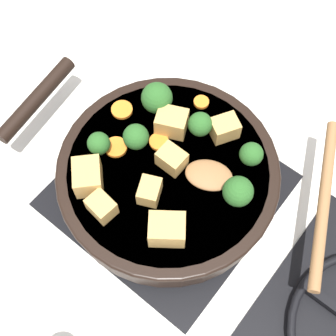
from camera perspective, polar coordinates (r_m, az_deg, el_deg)
ground_plane at (r=0.75m, az=0.00°, el=-2.81°), size 2.40×2.40×0.00m
front_burner_grate at (r=0.73m, az=0.00°, el=-2.43°), size 0.31×0.31×0.03m
skillet_pan at (r=0.69m, az=-0.16°, el=-0.81°), size 0.33×0.43×0.06m
wooden_spoon at (r=0.66m, az=12.99°, el=-2.64°), size 0.24×0.25×0.02m
tofu_cube_center_large at (r=0.61m, az=-0.14°, el=-7.50°), size 0.06×0.06×0.04m
tofu_cube_near_handle at (r=0.64m, az=-8.11°, el=-4.69°), size 0.03×0.04×0.03m
tofu_cube_east_chunk at (r=0.69m, az=0.44°, el=5.60°), size 0.05×0.06×0.04m
tofu_cube_west_chunk at (r=0.69m, az=6.90°, el=4.85°), size 0.05×0.05×0.03m
tofu_cube_back_piece at (r=0.64m, az=-2.27°, el=-2.84°), size 0.04×0.04×0.03m
tofu_cube_front_piece at (r=0.65m, az=-9.75°, el=-1.04°), size 0.06×0.06×0.04m
tofu_cube_mid_small at (r=0.66m, az=0.14°, el=1.31°), size 0.03×0.04×0.03m
broccoli_floret_near_spoon at (r=0.63m, az=8.53°, el=-2.86°), size 0.04×0.04×0.05m
broccoli_floret_center_top at (r=0.68m, az=3.73°, el=5.45°), size 0.04×0.04×0.04m
broccoli_floret_east_rim at (r=0.70m, az=-1.37°, el=8.52°), size 0.05×0.05×0.05m
broccoli_floret_west_rim at (r=0.66m, az=10.11°, el=1.65°), size 0.03×0.03×0.04m
broccoli_floret_north_edge at (r=0.67m, az=-8.43°, el=2.95°), size 0.03×0.03×0.04m
broccoli_floret_south_cluster at (r=0.67m, az=-3.91°, el=3.81°), size 0.04×0.04×0.04m
carrot_slice_orange_thin at (r=0.69m, az=-1.12°, el=3.23°), size 0.03×0.03×0.01m
carrot_slice_near_center at (r=0.69m, az=-6.39°, el=2.55°), size 0.03×0.03×0.01m
carrot_slice_edge_slice at (r=0.72m, az=-5.64°, el=7.08°), size 0.03×0.03×0.01m
carrot_slice_under_broccoli at (r=0.73m, az=4.08°, el=8.02°), size 0.02×0.02×0.01m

